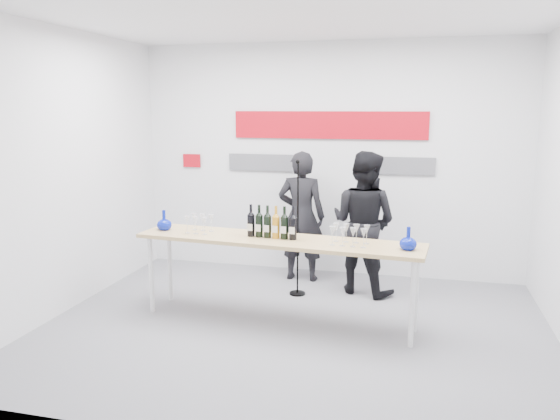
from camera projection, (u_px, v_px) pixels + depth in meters
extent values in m
plane|color=slate|center=(294.00, 328.00, 5.47)|extent=(5.00, 5.00, 0.00)
cube|color=silver|center=(328.00, 160.00, 7.10)|extent=(5.00, 0.04, 3.00)
cube|color=#AF0714|center=(328.00, 125.00, 6.98)|extent=(2.50, 0.02, 0.35)
cube|color=#59595E|center=(261.00, 162.00, 7.29)|extent=(0.90, 0.02, 0.22)
cube|color=#59595E|center=(399.00, 166.00, 6.86)|extent=(0.90, 0.02, 0.22)
cube|color=#AF0714|center=(192.00, 161.00, 7.53)|extent=(0.25, 0.02, 0.18)
cube|color=tan|center=(278.00, 240.00, 5.48)|extent=(2.96, 0.83, 0.04)
cylinder|color=silver|center=(151.00, 275.00, 5.82)|extent=(0.05, 0.05, 0.84)
cylinder|color=silver|center=(412.00, 304.00, 4.95)|extent=(0.05, 0.05, 0.84)
cylinder|color=silver|center=(170.00, 265.00, 6.18)|extent=(0.05, 0.05, 0.84)
cylinder|color=silver|center=(416.00, 290.00, 5.31)|extent=(0.05, 0.05, 0.84)
imported|color=black|center=(301.00, 216.00, 6.88)|extent=(0.60, 0.40, 1.65)
imported|color=black|center=(363.00, 223.00, 6.40)|extent=(1.00, 0.90, 1.68)
cylinder|color=black|center=(297.00, 293.00, 6.44)|extent=(0.19, 0.19, 0.02)
cylinder|color=black|center=(298.00, 230.00, 6.30)|extent=(0.02, 0.02, 1.55)
sphere|color=black|center=(298.00, 162.00, 6.13)|extent=(0.05, 0.05, 0.05)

